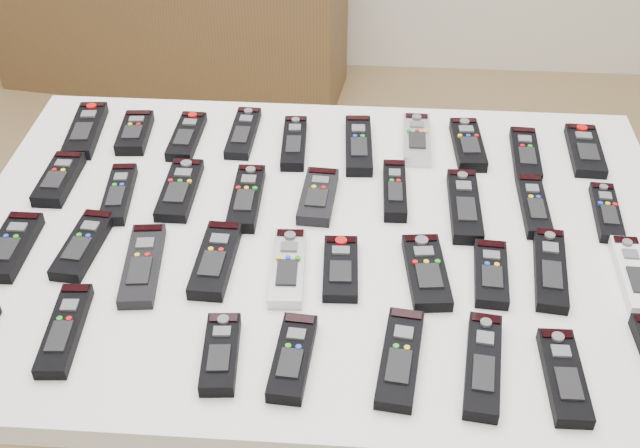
# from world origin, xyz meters

# --- Properties ---
(ground) EXTENTS (4.00, 4.00, 0.00)m
(ground) POSITION_xyz_m (0.00, 0.00, 0.00)
(ground) COLOR #977E4D
(ground) RESTS_ON ground
(table) EXTENTS (1.25, 0.88, 0.78)m
(table) POSITION_xyz_m (0.03, -0.14, 0.72)
(table) COLOR white
(table) RESTS_ON ground
(sideboard) EXTENTS (1.44, 0.56, 0.70)m
(sideboard) POSITION_xyz_m (-0.72, 1.78, 0.35)
(sideboard) COLOR #523D20
(sideboard) RESTS_ON ground
(remote_0) EXTENTS (0.07, 0.19, 0.02)m
(remote_0) POSITION_xyz_m (-0.47, 0.15, 0.79)
(remote_0) COLOR black
(remote_0) RESTS_ON table
(remote_1) EXTENTS (0.07, 0.14, 0.02)m
(remote_1) POSITION_xyz_m (-0.37, 0.15, 0.79)
(remote_1) COLOR black
(remote_1) RESTS_ON table
(remote_2) EXTENTS (0.05, 0.16, 0.02)m
(remote_2) POSITION_xyz_m (-0.26, 0.14, 0.79)
(remote_2) COLOR black
(remote_2) RESTS_ON table
(remote_3) EXTENTS (0.05, 0.18, 0.02)m
(remote_3) POSITION_xyz_m (-0.15, 0.16, 0.79)
(remote_3) COLOR black
(remote_3) RESTS_ON table
(remote_4) EXTENTS (0.05, 0.17, 0.02)m
(remote_4) POSITION_xyz_m (-0.04, 0.13, 0.79)
(remote_4) COLOR black
(remote_4) RESTS_ON table
(remote_5) EXTENTS (0.06, 0.19, 0.02)m
(remote_5) POSITION_xyz_m (0.09, 0.13, 0.79)
(remote_5) COLOR black
(remote_5) RESTS_ON table
(remote_6) EXTENTS (0.05, 0.17, 0.02)m
(remote_6) POSITION_xyz_m (0.20, 0.16, 0.79)
(remote_6) COLOR #B7B7BC
(remote_6) RESTS_ON table
(remote_7) EXTENTS (0.06, 0.17, 0.02)m
(remote_7) POSITION_xyz_m (0.30, 0.15, 0.79)
(remote_7) COLOR black
(remote_7) RESTS_ON table
(remote_8) EXTENTS (0.06, 0.17, 0.02)m
(remote_8) POSITION_xyz_m (0.42, 0.12, 0.79)
(remote_8) COLOR black
(remote_8) RESTS_ON table
(remote_9) EXTENTS (0.07, 0.17, 0.02)m
(remote_9) POSITION_xyz_m (0.54, 0.15, 0.79)
(remote_9) COLOR black
(remote_9) RESTS_ON table
(remote_10) EXTENTS (0.06, 0.15, 0.02)m
(remote_10) POSITION_xyz_m (-0.47, -0.02, 0.79)
(remote_10) COLOR black
(remote_10) RESTS_ON table
(remote_11) EXTENTS (0.06, 0.17, 0.02)m
(remote_11) POSITION_xyz_m (-0.35, -0.06, 0.79)
(remote_11) COLOR black
(remote_11) RESTS_ON table
(remote_12) EXTENTS (0.06, 0.18, 0.02)m
(remote_12) POSITION_xyz_m (-0.24, -0.04, 0.79)
(remote_12) COLOR black
(remote_12) RESTS_ON table
(remote_13) EXTENTS (0.05, 0.18, 0.02)m
(remote_13) POSITION_xyz_m (-0.11, -0.06, 0.79)
(remote_13) COLOR black
(remote_13) RESTS_ON table
(remote_14) EXTENTS (0.07, 0.16, 0.02)m
(remote_14) POSITION_xyz_m (0.02, -0.04, 0.79)
(remote_14) COLOR black
(remote_14) RESTS_ON table
(remote_15) EXTENTS (0.04, 0.17, 0.02)m
(remote_15) POSITION_xyz_m (0.16, -0.02, 0.79)
(remote_15) COLOR black
(remote_15) RESTS_ON table
(remote_16) EXTENTS (0.05, 0.20, 0.02)m
(remote_16) POSITION_xyz_m (0.28, -0.05, 0.79)
(remote_16) COLOR black
(remote_16) RESTS_ON table
(remote_17) EXTENTS (0.04, 0.17, 0.02)m
(remote_17) POSITION_xyz_m (0.41, -0.05, 0.79)
(remote_17) COLOR black
(remote_17) RESTS_ON table
(remote_18) EXTENTS (0.05, 0.16, 0.02)m
(remote_18) POSITION_xyz_m (0.54, -0.05, 0.79)
(remote_18) COLOR black
(remote_18) RESTS_ON table
(remote_19) EXTENTS (0.06, 0.16, 0.02)m
(remote_19) POSITION_xyz_m (-0.49, -0.22, 0.79)
(remote_19) COLOR black
(remote_19) RESTS_ON table
(remote_20) EXTENTS (0.07, 0.17, 0.02)m
(remote_20) POSITION_xyz_m (-0.37, -0.21, 0.79)
(remote_20) COLOR black
(remote_20) RESTS_ON table
(remote_21) EXTENTS (0.08, 0.20, 0.02)m
(remote_21) POSITION_xyz_m (-0.26, -0.25, 0.79)
(remote_21) COLOR black
(remote_21) RESTS_ON table
(remote_22) EXTENTS (0.06, 0.18, 0.02)m
(remote_22) POSITION_xyz_m (-0.14, -0.23, 0.79)
(remote_22) COLOR black
(remote_22) RESTS_ON table
(remote_23) EXTENTS (0.06, 0.18, 0.02)m
(remote_23) POSITION_xyz_m (-0.02, -0.24, 0.79)
(remote_23) COLOR #B7B7BC
(remote_23) RESTS_ON table
(remote_24) EXTENTS (0.06, 0.15, 0.02)m
(remote_24) POSITION_xyz_m (0.07, -0.24, 0.79)
(remote_24) COLOR black
(remote_24) RESTS_ON table
(remote_25) EXTENTS (0.08, 0.17, 0.02)m
(remote_25) POSITION_xyz_m (0.21, -0.24, 0.79)
(remote_25) COLOR black
(remote_25) RESTS_ON table
(remote_26) EXTENTS (0.06, 0.15, 0.02)m
(remote_26) POSITION_xyz_m (0.31, -0.23, 0.79)
(remote_26) COLOR black
(remote_26) RESTS_ON table
(remote_27) EXTENTS (0.07, 0.20, 0.02)m
(remote_27) POSITION_xyz_m (0.41, -0.22, 0.79)
(remote_27) COLOR black
(remote_27) RESTS_ON table
(remote_28) EXTENTS (0.05, 0.18, 0.02)m
(remote_28) POSITION_xyz_m (0.54, -0.22, 0.79)
(remote_28) COLOR silver
(remote_28) RESTS_ON table
(remote_30) EXTENTS (0.06, 0.18, 0.02)m
(remote_30) POSITION_xyz_m (-0.34, -0.40, 0.79)
(remote_30) COLOR black
(remote_30) RESTS_ON table
(remote_31) EXTENTS (0.06, 0.15, 0.02)m
(remote_31) POSITION_xyz_m (-0.10, -0.44, 0.79)
(remote_31) COLOR black
(remote_31) RESTS_ON table
(remote_32) EXTENTS (0.06, 0.16, 0.02)m
(remote_32) POSITION_xyz_m (0.01, -0.44, 0.79)
(remote_32) COLOR black
(remote_32) RESTS_ON table
(remote_33) EXTENTS (0.08, 0.19, 0.02)m
(remote_33) POSITION_xyz_m (0.16, -0.43, 0.79)
(remote_33) COLOR black
(remote_33) RESTS_ON table
(remote_34) EXTENTS (0.07, 0.19, 0.02)m
(remote_34) POSITION_xyz_m (0.28, -0.43, 0.79)
(remote_34) COLOR black
(remote_34) RESTS_ON table
(remote_35) EXTENTS (0.05, 0.17, 0.02)m
(remote_35) POSITION_xyz_m (0.40, -0.44, 0.79)
(remote_35) COLOR black
(remote_35) RESTS_ON table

